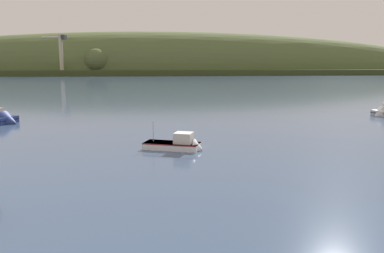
# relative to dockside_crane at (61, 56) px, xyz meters

# --- Properties ---
(far_shoreline_hill) EXTENTS (531.20, 84.01, 55.07)m
(far_shoreline_hill) POSITION_rel_dockside_crane_xyz_m (54.67, 31.13, -11.25)
(far_shoreline_hill) COLOR #35401E
(far_shoreline_hill) RESTS_ON ground
(dockside_crane) EXTENTS (14.36, 6.96, 23.32)m
(dockside_crane) POSITION_rel_dockside_crane_xyz_m (0.00, 0.00, 0.00)
(dockside_crane) COLOR #4C4C51
(dockside_crane) RESTS_ON ground
(fishing_boat_moored) EXTENTS (5.81, 3.83, 3.37)m
(fishing_boat_moored) POSITION_rel_dockside_crane_xyz_m (49.02, -196.91, -11.07)
(fishing_boat_moored) COLOR white
(fishing_boat_moored) RESTS_ON ground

